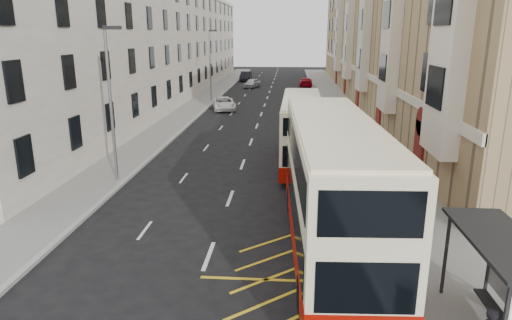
# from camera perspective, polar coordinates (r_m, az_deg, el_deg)

# --- Properties ---
(pavement_right) EXTENTS (4.00, 120.00, 0.15)m
(pavement_right) POSITION_cam_1_polar(r_m,az_deg,el_deg) (41.86, 11.33, 4.66)
(pavement_right) COLOR slate
(pavement_right) RESTS_ON ground
(pavement_left) EXTENTS (3.00, 120.00, 0.15)m
(pavement_left) POSITION_cam_1_polar(r_m,az_deg,el_deg) (42.80, -9.80, 4.97)
(pavement_left) COLOR slate
(pavement_left) RESTS_ON ground
(kerb_right) EXTENTS (0.25, 120.00, 0.15)m
(kerb_right) POSITION_cam_1_polar(r_m,az_deg,el_deg) (41.66, 8.59, 4.74)
(kerb_right) COLOR #989893
(kerb_right) RESTS_ON ground
(kerb_left) EXTENTS (0.25, 120.00, 0.15)m
(kerb_left) POSITION_cam_1_polar(r_m,az_deg,el_deg) (42.47, -7.83, 4.97)
(kerb_left) COLOR #989893
(kerb_left) RESTS_ON ground
(road_markings) EXTENTS (10.00, 110.00, 0.01)m
(road_markings) POSITION_cam_1_polar(r_m,az_deg,el_deg) (56.43, 1.37, 7.66)
(road_markings) COLOR silver
(road_markings) RESTS_ON ground
(terrace_right) EXTENTS (10.75, 79.00, 15.25)m
(terrace_right) POSITION_cam_1_polar(r_m,az_deg,el_deg) (57.47, 16.95, 14.67)
(terrace_right) COLOR tan
(terrace_right) RESTS_ON ground
(terrace_left) EXTENTS (9.18, 79.00, 13.25)m
(terrace_left) POSITION_cam_1_polar(r_m,az_deg,el_deg) (58.63, -12.19, 14.01)
(terrace_left) COLOR beige
(terrace_left) RESTS_ON ground
(bus_shelter) EXTENTS (1.65, 4.25, 2.70)m
(bus_shelter) POSITION_cam_1_polar(r_m,az_deg,el_deg) (13.08, 29.39, -12.22)
(bus_shelter) COLOR black
(bus_shelter) RESTS_ON pavement_right
(guard_railing) EXTENTS (0.06, 6.56, 1.01)m
(guard_railing) POSITION_cam_1_polar(r_m,az_deg,el_deg) (18.28, 14.84, -7.27)
(guard_railing) COLOR red
(guard_railing) RESTS_ON pavement_right
(street_lamp_near) EXTENTS (0.93, 0.18, 8.00)m
(street_lamp_near) POSITION_cam_1_polar(r_m,az_deg,el_deg) (24.80, -17.65, 7.54)
(street_lamp_near) COLOR slate
(street_lamp_near) RESTS_ON pavement_left
(street_lamp_far) EXTENTS (0.93, 0.18, 8.00)m
(street_lamp_far) POSITION_cam_1_polar(r_m,az_deg,el_deg) (53.70, -5.70, 12.15)
(street_lamp_far) COLOR slate
(street_lamp_far) RESTS_ON pavement_left
(double_decker_front) EXTENTS (3.36, 12.38, 4.89)m
(double_decker_front) POSITION_cam_1_polar(r_m,az_deg,el_deg) (16.56, 9.48, -3.31)
(double_decker_front) COLOR #FBF2C1
(double_decker_front) RESTS_ON ground
(double_decker_rear) EXTENTS (2.49, 10.23, 4.07)m
(double_decker_rear) POSITION_cam_1_polar(r_m,az_deg,el_deg) (28.02, 5.69, 3.72)
(double_decker_rear) COLOR #FBF2C1
(double_decker_rear) RESTS_ON ground
(pedestrian_far) EXTENTS (0.97, 0.43, 1.63)m
(pedestrian_far) POSITION_cam_1_polar(r_m,az_deg,el_deg) (20.02, 15.36, -4.94)
(pedestrian_far) COLOR black
(pedestrian_far) RESTS_ON pavement_right
(white_van) EXTENTS (3.19, 5.15, 1.33)m
(white_van) POSITION_cam_1_polar(r_m,az_deg,el_deg) (48.18, -4.01, 7.04)
(white_van) COLOR white
(white_van) RESTS_ON ground
(car_silver) EXTENTS (2.57, 4.14, 1.32)m
(car_silver) POSITION_cam_1_polar(r_m,az_deg,el_deg) (68.07, -0.53, 9.58)
(car_silver) COLOR #B6B8BF
(car_silver) RESTS_ON ground
(car_dark) EXTENTS (1.75, 4.74, 1.55)m
(car_dark) POSITION_cam_1_polar(r_m,az_deg,el_deg) (77.97, -1.28, 10.43)
(car_dark) COLOR black
(car_dark) RESTS_ON ground
(car_red) EXTENTS (2.01, 4.74, 1.37)m
(car_red) POSITION_cam_1_polar(r_m,az_deg,el_deg) (69.76, 6.24, 9.65)
(car_red) COLOR #9E000D
(car_red) RESTS_ON ground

